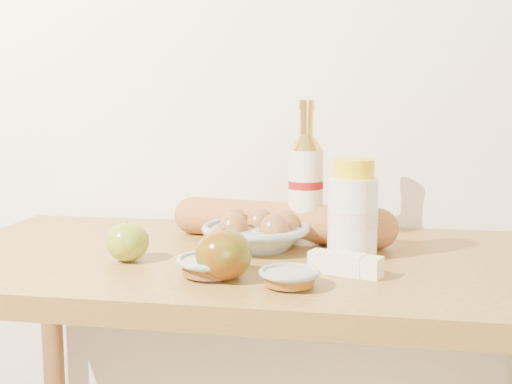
# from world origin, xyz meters

# --- Properties ---
(back_wall) EXTENTS (3.50, 0.02, 2.60)m
(back_wall) POSITION_xyz_m (0.00, 1.51, 1.30)
(back_wall) COLOR white
(back_wall) RESTS_ON ground
(table) EXTENTS (1.20, 0.60, 0.90)m
(table) POSITION_xyz_m (0.00, 1.18, 0.78)
(table) COLOR #A37834
(table) RESTS_ON ground
(bourbon_bottle) EXTENTS (0.08, 0.08, 0.28)m
(bourbon_bottle) POSITION_xyz_m (0.07, 1.30, 1.01)
(bourbon_bottle) COLOR beige
(bourbon_bottle) RESTS_ON table
(cream_bottle) EXTENTS (0.10, 0.10, 0.18)m
(cream_bottle) POSITION_xyz_m (0.17, 1.19, 0.98)
(cream_bottle) COLOR white
(cream_bottle) RESTS_ON table
(egg_bowl) EXTENTS (0.21, 0.21, 0.07)m
(egg_bowl) POSITION_xyz_m (-0.01, 1.23, 0.93)
(egg_bowl) COLOR gray
(egg_bowl) RESTS_ON table
(baguette) EXTENTS (0.47, 0.16, 0.08)m
(baguette) POSITION_xyz_m (0.02, 1.30, 0.94)
(baguette) COLOR #BD7639
(baguette) RESTS_ON table
(apple_yellowgreen) EXTENTS (0.09, 0.09, 0.07)m
(apple_yellowgreen) POSITION_xyz_m (-0.22, 1.10, 0.93)
(apple_yellowgreen) COLOR #A18D20
(apple_yellowgreen) RESTS_ON table
(apple_redgreen_front) EXTENTS (0.12, 0.12, 0.08)m
(apple_redgreen_front) POSITION_xyz_m (-0.03, 1.01, 0.94)
(apple_redgreen_front) COLOR maroon
(apple_redgreen_front) RESTS_ON table
(apple_redgreen_right) EXTENTS (0.07, 0.07, 0.06)m
(apple_redgreen_right) POSITION_xyz_m (-0.03, 1.02, 0.93)
(apple_redgreen_right) COLOR maroon
(apple_redgreen_right) RESTS_ON table
(sugar_bowl) EXTENTS (0.13, 0.13, 0.03)m
(sugar_bowl) POSITION_xyz_m (-0.05, 1.03, 0.92)
(sugar_bowl) COLOR #8E9B95
(sugar_bowl) RESTS_ON table
(syrup_bowl) EXTENTS (0.10, 0.10, 0.03)m
(syrup_bowl) POSITION_xyz_m (0.08, 0.99, 0.91)
(syrup_bowl) COLOR gray
(syrup_bowl) RESTS_ON table
(butter_stick) EXTENTS (0.12, 0.07, 0.04)m
(butter_stick) POSITION_xyz_m (0.16, 1.08, 0.92)
(butter_stick) COLOR beige
(butter_stick) RESTS_ON table
(apple_extra) EXTENTS (0.07, 0.07, 0.06)m
(apple_extra) POSITION_xyz_m (-0.04, 1.05, 0.93)
(apple_extra) COLOR maroon
(apple_extra) RESTS_ON table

